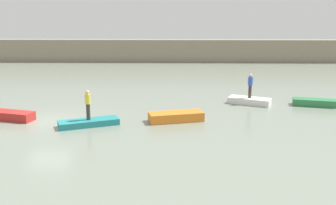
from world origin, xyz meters
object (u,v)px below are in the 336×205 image
(rowboat_white, at_px, (249,101))
(rowboat_green, at_px, (314,102))
(rowboat_red, at_px, (11,116))
(rowboat_orange, at_px, (176,117))
(rowboat_teal, at_px, (89,123))
(person_blue_shirt, at_px, (250,85))
(person_yellow_shirt, at_px, (88,103))

(rowboat_white, relative_size, rowboat_green, 1.01)
(rowboat_red, xyz_separation_m, rowboat_orange, (9.85, -0.09, 0.01))
(rowboat_orange, relative_size, rowboat_green, 1.13)
(rowboat_teal, bearing_deg, person_blue_shirt, 6.07)
(rowboat_teal, xyz_separation_m, person_yellow_shirt, (0.00, -0.00, 1.13))
(rowboat_teal, xyz_separation_m, rowboat_orange, (4.94, 1.04, 0.09))
(rowboat_white, bearing_deg, person_blue_shirt, -129.37)
(rowboat_red, bearing_deg, rowboat_green, 26.14)
(rowboat_white, distance_m, rowboat_green, 4.33)
(rowboat_white, bearing_deg, person_yellow_shirt, -127.78)
(rowboat_green, distance_m, person_blue_shirt, 4.48)
(rowboat_red, relative_size, rowboat_teal, 0.84)
(rowboat_green, height_order, person_blue_shirt, person_blue_shirt)
(rowboat_teal, height_order, person_yellow_shirt, person_yellow_shirt)
(rowboat_red, height_order, rowboat_teal, rowboat_red)
(rowboat_red, distance_m, rowboat_white, 15.52)
(rowboat_red, height_order, rowboat_green, rowboat_red)
(person_blue_shirt, bearing_deg, person_yellow_shirt, -151.85)
(rowboat_red, xyz_separation_m, rowboat_teal, (4.90, -1.13, -0.08))
(rowboat_red, bearing_deg, rowboat_orange, 14.50)
(rowboat_red, xyz_separation_m, rowboat_green, (19.23, 3.79, -0.02))
(rowboat_green, bearing_deg, rowboat_white, -172.60)
(rowboat_orange, xyz_separation_m, rowboat_white, (5.08, 4.32, -0.05))
(rowboat_red, bearing_deg, rowboat_teal, 2.02)
(rowboat_red, relative_size, person_yellow_shirt, 1.65)
(rowboat_teal, relative_size, person_yellow_shirt, 1.97)
(rowboat_orange, distance_m, person_yellow_shirt, 5.16)
(rowboat_teal, height_order, rowboat_green, rowboat_green)
(rowboat_teal, xyz_separation_m, rowboat_green, (14.33, 4.92, 0.06))
(rowboat_red, relative_size, rowboat_white, 0.99)
(rowboat_white, height_order, person_yellow_shirt, person_yellow_shirt)
(rowboat_orange, height_order, rowboat_green, rowboat_orange)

